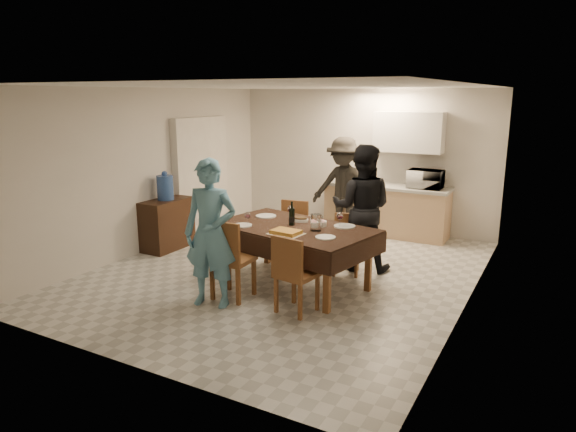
{
  "coord_description": "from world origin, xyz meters",
  "views": [
    {
      "loc": [
        3.4,
        -6.13,
        2.5
      ],
      "look_at": [
        0.2,
        -0.3,
        0.91
      ],
      "focal_mm": 32.0,
      "sensor_mm": 36.0,
      "label": 1
    }
  ],
  "objects_px": {
    "console": "(167,224)",
    "dining_table": "(293,229)",
    "microwave": "(426,179)",
    "person_far": "(362,208)",
    "water_jug": "(165,188)",
    "savoury_tart": "(286,232)",
    "water_pitcher": "(316,222)",
    "person_near": "(211,233)",
    "person_kitchen": "(343,187)",
    "wine_bottle": "(292,213)"
  },
  "relations": [
    {
      "from": "dining_table",
      "to": "console",
      "type": "bearing_deg",
      "value": -178.93
    },
    {
      "from": "wine_bottle",
      "to": "person_near",
      "type": "bearing_deg",
      "value": -114.44
    },
    {
      "from": "dining_table",
      "to": "water_jug",
      "type": "distance_m",
      "value": 2.67
    },
    {
      "from": "console",
      "to": "savoury_tart",
      "type": "xyz_separation_m",
      "value": [
        2.71,
        -0.86,
        0.42
      ]
    },
    {
      "from": "dining_table",
      "to": "microwave",
      "type": "relative_size",
      "value": 3.92
    },
    {
      "from": "wine_bottle",
      "to": "microwave",
      "type": "relative_size",
      "value": 0.55
    },
    {
      "from": "water_jug",
      "to": "microwave",
      "type": "distance_m",
      "value": 4.4
    },
    {
      "from": "water_jug",
      "to": "person_kitchen",
      "type": "height_order",
      "value": "person_kitchen"
    },
    {
      "from": "wine_bottle",
      "to": "person_far",
      "type": "xyz_separation_m",
      "value": [
        0.6,
        1.0,
        -0.06
      ]
    },
    {
      "from": "person_far",
      "to": "person_near",
      "type": "bearing_deg",
      "value": 48.51
    },
    {
      "from": "water_pitcher",
      "to": "person_far",
      "type": "distance_m",
      "value": 1.12
    },
    {
      "from": "microwave",
      "to": "person_far",
      "type": "height_order",
      "value": "person_far"
    },
    {
      "from": "water_pitcher",
      "to": "savoury_tart",
      "type": "bearing_deg",
      "value": -127.15
    },
    {
      "from": "person_far",
      "to": "person_kitchen",
      "type": "xyz_separation_m",
      "value": [
        -0.94,
        1.57,
        -0.02
      ]
    },
    {
      "from": "water_jug",
      "to": "person_near",
      "type": "relative_size",
      "value": 0.22
    },
    {
      "from": "console",
      "to": "microwave",
      "type": "xyz_separation_m",
      "value": [
        3.56,
        2.59,
        0.66
      ]
    },
    {
      "from": "dining_table",
      "to": "console",
      "type": "height_order",
      "value": "console"
    },
    {
      "from": "savoury_tart",
      "to": "dining_table",
      "type": "bearing_deg",
      "value": 104.74
    },
    {
      "from": "water_pitcher",
      "to": "person_kitchen",
      "type": "distance_m",
      "value": 2.77
    },
    {
      "from": "water_jug",
      "to": "person_near",
      "type": "xyz_separation_m",
      "value": [
        2.06,
        -1.53,
        -0.13
      ]
    },
    {
      "from": "person_far",
      "to": "person_kitchen",
      "type": "distance_m",
      "value": 1.83
    },
    {
      "from": "console",
      "to": "person_far",
      "type": "bearing_deg",
      "value": 10.25
    },
    {
      "from": "console",
      "to": "wine_bottle",
      "type": "xyz_separation_m",
      "value": [
        2.56,
        -0.43,
        0.56
      ]
    },
    {
      "from": "person_kitchen",
      "to": "microwave",
      "type": "bearing_deg",
      "value": 18.57
    },
    {
      "from": "savoury_tart",
      "to": "microwave",
      "type": "xyz_separation_m",
      "value": [
        0.84,
        3.45,
        0.24
      ]
    },
    {
      "from": "wine_bottle",
      "to": "microwave",
      "type": "xyz_separation_m",
      "value": [
        0.99,
        3.02,
        0.1
      ]
    },
    {
      "from": "dining_table",
      "to": "microwave",
      "type": "bearing_deg",
      "value": 84.34
    },
    {
      "from": "person_near",
      "to": "person_kitchen",
      "type": "relative_size",
      "value": 1.01
    },
    {
      "from": "console",
      "to": "savoury_tart",
      "type": "relative_size",
      "value": 2.18
    },
    {
      "from": "water_jug",
      "to": "savoury_tart",
      "type": "bearing_deg",
      "value": -17.55
    },
    {
      "from": "console",
      "to": "dining_table",
      "type": "bearing_deg",
      "value": -10.37
    },
    {
      "from": "console",
      "to": "person_far",
      "type": "height_order",
      "value": "person_far"
    },
    {
      "from": "savoury_tart",
      "to": "person_near",
      "type": "relative_size",
      "value": 0.23
    },
    {
      "from": "water_jug",
      "to": "person_far",
      "type": "bearing_deg",
      "value": 10.25
    },
    {
      "from": "wine_bottle",
      "to": "microwave",
      "type": "height_order",
      "value": "microwave"
    },
    {
      "from": "water_jug",
      "to": "savoury_tart",
      "type": "distance_m",
      "value": 2.85
    },
    {
      "from": "person_near",
      "to": "person_far",
      "type": "xyz_separation_m",
      "value": [
        1.1,
        2.1,
        0.02
      ]
    },
    {
      "from": "microwave",
      "to": "dining_table",
      "type": "bearing_deg",
      "value": 72.9
    },
    {
      "from": "water_pitcher",
      "to": "water_jug",
      "type": "bearing_deg",
      "value": 169.89
    },
    {
      "from": "console",
      "to": "water_jug",
      "type": "distance_m",
      "value": 0.61
    },
    {
      "from": "dining_table",
      "to": "savoury_tart",
      "type": "distance_m",
      "value": 0.4
    },
    {
      "from": "water_pitcher",
      "to": "person_near",
      "type": "relative_size",
      "value": 0.12
    },
    {
      "from": "savoury_tart",
      "to": "person_near",
      "type": "xyz_separation_m",
      "value": [
        -0.65,
        -0.67,
        0.06
      ]
    },
    {
      "from": "savoury_tart",
      "to": "person_near",
      "type": "bearing_deg",
      "value": -134.13
    },
    {
      "from": "microwave",
      "to": "person_far",
      "type": "distance_m",
      "value": 2.07
    },
    {
      "from": "dining_table",
      "to": "water_jug",
      "type": "height_order",
      "value": "water_jug"
    },
    {
      "from": "console",
      "to": "water_pitcher",
      "type": "relative_size",
      "value": 4.18
    },
    {
      "from": "console",
      "to": "water_jug",
      "type": "height_order",
      "value": "water_jug"
    },
    {
      "from": "person_near",
      "to": "water_pitcher",
      "type": "bearing_deg",
      "value": 33.97
    },
    {
      "from": "microwave",
      "to": "savoury_tart",
      "type": "bearing_deg",
      "value": 76.24
    }
  ]
}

